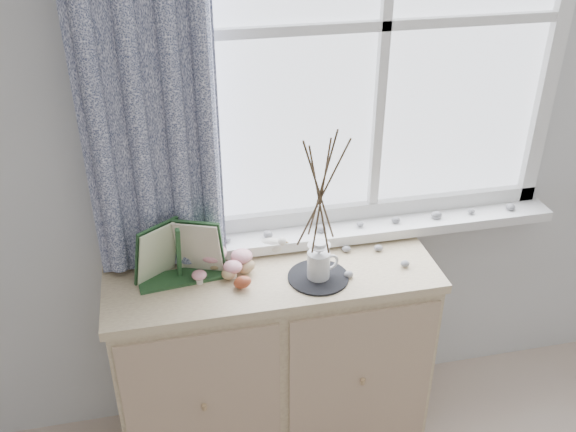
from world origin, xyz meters
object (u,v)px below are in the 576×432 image
object	(u,v)px
sideboard	(273,359)
twig_pitcher	(321,191)
botanical_book	(179,255)
toadstool_cluster	(223,259)

from	to	relation	value
sideboard	twig_pitcher	xyz separation A→B (m)	(0.15, -0.08, 0.78)
sideboard	twig_pitcher	bearing A→B (deg)	-26.82
botanical_book	sideboard	bearing A→B (deg)	-5.08
toadstool_cluster	twig_pitcher	distance (m)	0.46
twig_pitcher	sideboard	bearing A→B (deg)	139.79
sideboard	botanical_book	size ratio (longest dim) A/B	3.47
sideboard	botanical_book	world-z (taller)	botanical_book
toadstool_cluster	twig_pitcher	bearing A→B (deg)	-19.65
sideboard	twig_pitcher	size ratio (longest dim) A/B	1.97
botanical_book	twig_pitcher	bearing A→B (deg)	-14.83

